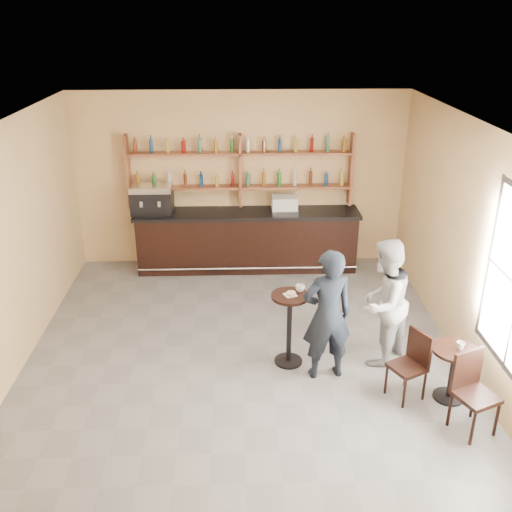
{
  "coord_description": "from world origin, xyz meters",
  "views": [
    {
      "loc": [
        -0.04,
        -6.61,
        4.48
      ],
      "look_at": [
        0.2,
        0.8,
        1.25
      ],
      "focal_mm": 40.0,
      "sensor_mm": 36.0,
      "label": 1
    }
  ],
  "objects_px": {
    "pastry_case": "(285,204)",
    "man_main": "(327,315)",
    "espresso_machine": "(152,199)",
    "bar_counter": "(247,240)",
    "chair_south": "(476,396)",
    "cafe_table": "(452,374)",
    "chair_west": "(407,366)",
    "patron_second": "(383,302)",
    "pedestal_table": "(289,329)"
  },
  "relations": [
    {
      "from": "pastry_case",
      "to": "man_main",
      "type": "distance_m",
      "value": 3.49
    },
    {
      "from": "espresso_machine",
      "to": "man_main",
      "type": "distance_m",
      "value": 4.38
    },
    {
      "from": "bar_counter",
      "to": "chair_south",
      "type": "relative_size",
      "value": 4.18
    },
    {
      "from": "espresso_machine",
      "to": "chair_south",
      "type": "xyz_separation_m",
      "value": [
        4.18,
        -4.61,
        -0.87
      ]
    },
    {
      "from": "pastry_case",
      "to": "chair_south",
      "type": "bearing_deg",
      "value": -73.83
    },
    {
      "from": "man_main",
      "to": "cafe_table",
      "type": "xyz_separation_m",
      "value": [
        1.48,
        -0.55,
        -0.54
      ]
    },
    {
      "from": "chair_west",
      "to": "chair_south",
      "type": "distance_m",
      "value": 0.89
    },
    {
      "from": "bar_counter",
      "to": "chair_west",
      "type": "bearing_deg",
      "value": -64.46
    },
    {
      "from": "pastry_case",
      "to": "cafe_table",
      "type": "distance_m",
      "value": 4.47
    },
    {
      "from": "patron_second",
      "to": "pastry_case",
      "type": "bearing_deg",
      "value": -119.3
    },
    {
      "from": "cafe_table",
      "to": "pastry_case",
      "type": "bearing_deg",
      "value": 113.75
    },
    {
      "from": "espresso_machine",
      "to": "chair_south",
      "type": "relative_size",
      "value": 0.74
    },
    {
      "from": "pedestal_table",
      "to": "chair_west",
      "type": "height_order",
      "value": "pedestal_table"
    },
    {
      "from": "man_main",
      "to": "chair_west",
      "type": "distance_m",
      "value": 1.15
    },
    {
      "from": "chair_west",
      "to": "patron_second",
      "type": "relative_size",
      "value": 0.5
    },
    {
      "from": "cafe_table",
      "to": "pedestal_table",
      "type": "bearing_deg",
      "value": 156.17
    },
    {
      "from": "pastry_case",
      "to": "patron_second",
      "type": "relative_size",
      "value": 0.27
    },
    {
      "from": "chair_west",
      "to": "patron_second",
      "type": "distance_m",
      "value": 0.95
    },
    {
      "from": "pastry_case",
      "to": "man_main",
      "type": "relative_size",
      "value": 0.26
    },
    {
      "from": "bar_counter",
      "to": "man_main",
      "type": "xyz_separation_m",
      "value": [
        0.96,
        -3.46,
        0.35
      ]
    },
    {
      "from": "chair_south",
      "to": "pedestal_table",
      "type": "bearing_deg",
      "value": 120.35
    },
    {
      "from": "patron_second",
      "to": "man_main",
      "type": "bearing_deg",
      "value": -25.68
    },
    {
      "from": "man_main",
      "to": "patron_second",
      "type": "relative_size",
      "value": 1.01
    },
    {
      "from": "chair_west",
      "to": "chair_south",
      "type": "height_order",
      "value": "chair_south"
    },
    {
      "from": "chair_west",
      "to": "bar_counter",
      "type": "bearing_deg",
      "value": 178.16
    },
    {
      "from": "pedestal_table",
      "to": "espresso_machine",
      "type": "bearing_deg",
      "value": 124.88
    },
    {
      "from": "bar_counter",
      "to": "cafe_table",
      "type": "bearing_deg",
      "value": -58.65
    },
    {
      "from": "cafe_table",
      "to": "chair_west",
      "type": "height_order",
      "value": "chair_west"
    },
    {
      "from": "bar_counter",
      "to": "chair_west",
      "type": "relative_size",
      "value": 4.59
    },
    {
      "from": "espresso_machine",
      "to": "man_main",
      "type": "bearing_deg",
      "value": -51.02
    },
    {
      "from": "pastry_case",
      "to": "chair_south",
      "type": "relative_size",
      "value": 0.49
    },
    {
      "from": "chair_south",
      "to": "patron_second",
      "type": "relative_size",
      "value": 0.55
    },
    {
      "from": "bar_counter",
      "to": "pastry_case",
      "type": "distance_m",
      "value": 0.97
    },
    {
      "from": "espresso_machine",
      "to": "pedestal_table",
      "type": "height_order",
      "value": "espresso_machine"
    },
    {
      "from": "pastry_case",
      "to": "chair_south",
      "type": "distance_m",
      "value": 5.01
    },
    {
      "from": "pedestal_table",
      "to": "chair_south",
      "type": "distance_m",
      "value": 2.46
    },
    {
      "from": "pedestal_table",
      "to": "cafe_table",
      "type": "distance_m",
      "value": 2.12
    },
    {
      "from": "pedestal_table",
      "to": "patron_second",
      "type": "distance_m",
      "value": 1.3
    },
    {
      "from": "chair_south",
      "to": "man_main",
      "type": "bearing_deg",
      "value": 119.74
    },
    {
      "from": "man_main",
      "to": "espresso_machine",
      "type": "bearing_deg",
      "value": -61.95
    },
    {
      "from": "chair_west",
      "to": "patron_second",
      "type": "height_order",
      "value": "patron_second"
    },
    {
      "from": "pedestal_table",
      "to": "patron_second",
      "type": "bearing_deg",
      "value": 1.29
    },
    {
      "from": "bar_counter",
      "to": "cafe_table",
      "type": "relative_size",
      "value": 5.67
    },
    {
      "from": "pastry_case",
      "to": "pedestal_table",
      "type": "xyz_separation_m",
      "value": [
        -0.17,
        -3.15,
        -0.72
      ]
    },
    {
      "from": "man_main",
      "to": "bar_counter",
      "type": "bearing_deg",
      "value": -83.93
    },
    {
      "from": "pastry_case",
      "to": "cafe_table",
      "type": "relative_size",
      "value": 0.66
    },
    {
      "from": "pastry_case",
      "to": "man_main",
      "type": "bearing_deg",
      "value": -90.71
    },
    {
      "from": "patron_second",
      "to": "chair_west",
      "type": "bearing_deg",
      "value": 51.03
    },
    {
      "from": "man_main",
      "to": "patron_second",
      "type": "bearing_deg",
      "value": -166.77
    },
    {
      "from": "chair_south",
      "to": "cafe_table",
      "type": "bearing_deg",
      "value": 71.35
    }
  ]
}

